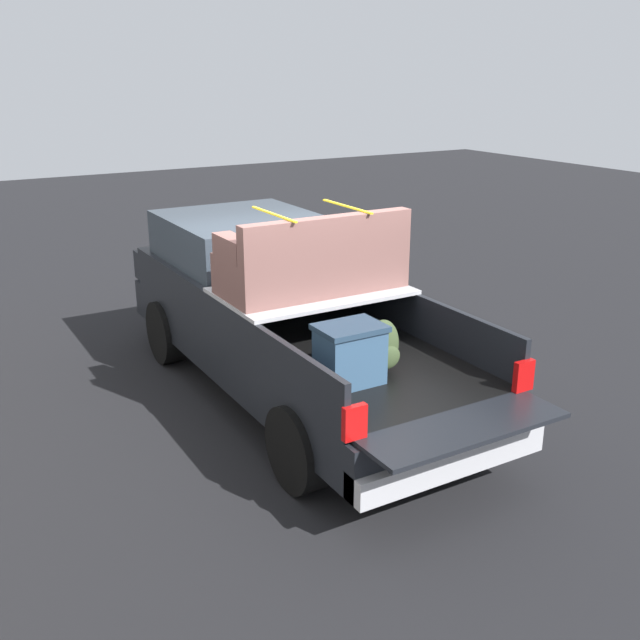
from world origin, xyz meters
name	(u,v)px	position (x,y,z in m)	size (l,w,h in m)	color
ground_plane	(294,395)	(0.00, 0.00, 0.00)	(40.00, 40.00, 0.00)	black
pickup_truck	(277,308)	(0.38, 0.00, 0.96)	(6.05, 2.06, 2.23)	black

